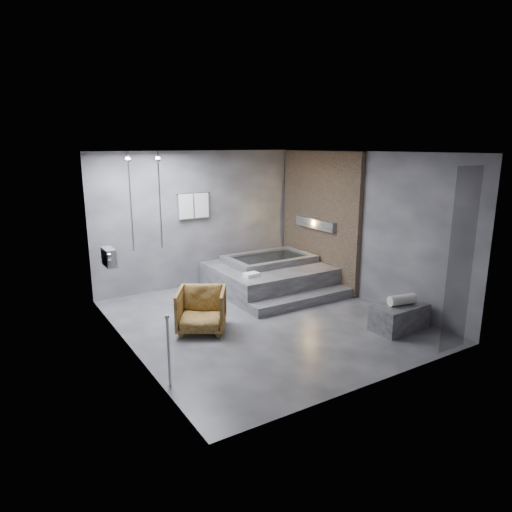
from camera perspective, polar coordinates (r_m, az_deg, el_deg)
room at (r=7.80m, az=2.48°, el=5.01°), size 5.00×5.04×2.82m
tub_deck at (r=9.46m, az=1.57°, el=-2.61°), size 2.20×2.00×0.50m
tub_step at (r=8.60m, az=5.89°, el=-5.51°), size 2.20×0.36×0.18m
concrete_bench at (r=7.79m, az=17.46°, el=-7.28°), size 0.93×0.53×0.41m
driftwood_chair at (r=7.38m, az=-6.83°, el=-6.70°), size 1.04×1.05×0.70m
rolled_towel at (r=7.71m, az=17.77°, el=-5.24°), size 0.49×0.25×0.17m
deck_towel at (r=8.57m, az=-0.59°, el=-2.36°), size 0.29×0.22×0.07m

